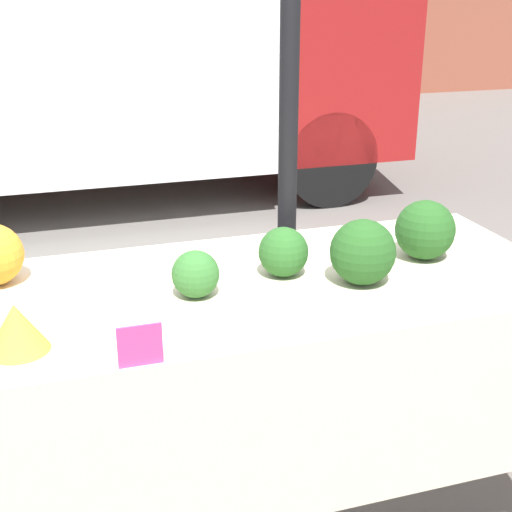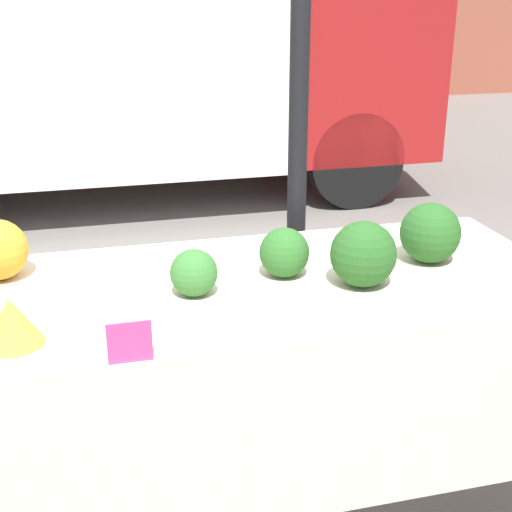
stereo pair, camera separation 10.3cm
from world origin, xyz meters
The scene contains 9 objects.
tent_pole centered at (0.30, 0.58, 1.12)m, with size 0.07×0.07×2.24m.
parked_truck centered at (-0.31, 4.35, 1.26)m, with size 5.15×2.25×2.31m.
market_table centered at (0.00, -0.07, 0.79)m, with size 1.83×0.79×0.91m.
romanesco_head centered at (-0.66, -0.22, 0.97)m, with size 0.15×0.15×0.12m.
broccoli_head_0 centered at (0.56, 0.02, 1.01)m, with size 0.19×0.19×0.19m.
broccoli_head_1 centered at (-0.19, -0.05, 0.98)m, with size 0.13×0.13×0.13m.
broccoli_head_2 centered at (0.29, -0.10, 1.01)m, with size 0.19×0.19×0.19m.
broccoli_head_4 centered at (0.09, 0.02, 0.99)m, with size 0.15×0.15×0.15m.
price_sign centered at (-0.39, -0.38, 0.96)m, with size 0.10×0.01×0.10m.
Camera 1 is at (-0.57, -1.82, 1.73)m, focal length 50.00 mm.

